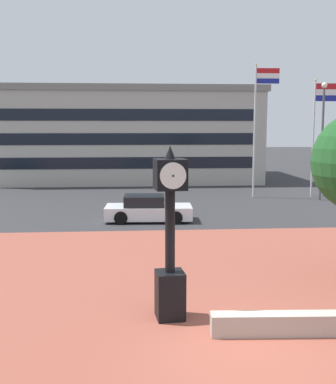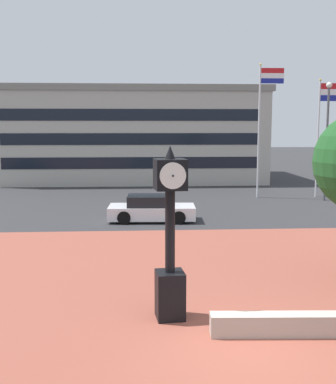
{
  "view_description": "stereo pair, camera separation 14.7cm",
  "coord_description": "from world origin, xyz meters",
  "px_view_note": "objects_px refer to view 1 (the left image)",
  "views": [
    {
      "loc": [
        -2.33,
        -9.43,
        4.63
      ],
      "look_at": [
        -1.5,
        1.65,
        3.11
      ],
      "focal_mm": 44.53,
      "sensor_mm": 36.0,
      "label": 1
    },
    {
      "loc": [
        -2.18,
        -9.44,
        4.63
      ],
      "look_at": [
        -1.5,
        1.65,
        3.11
      ],
      "focal_mm": 44.53,
      "sensor_mm": 36.0,
      "label": 2
    }
  ],
  "objects_px": {
    "flagpole_primary": "(257,119)",
    "street_lamp_post": "(322,130)",
    "flagpole_secondary": "(317,125)",
    "civic_building": "(127,134)",
    "street_clock": "(170,241)",
    "car_street_near": "(148,209)"
  },
  "relations": [
    {
      "from": "street_clock",
      "to": "flagpole_secondary",
      "type": "relative_size",
      "value": 0.54
    },
    {
      "from": "street_clock",
      "to": "civic_building",
      "type": "relative_size",
      "value": 0.19
    },
    {
      "from": "flagpole_secondary",
      "to": "civic_building",
      "type": "distance_m",
      "value": 18.0
    },
    {
      "from": "street_lamp_post",
      "to": "street_clock",
      "type": "bearing_deg",
      "value": -121.29
    },
    {
      "from": "street_clock",
      "to": "civic_building",
      "type": "height_order",
      "value": "civic_building"
    },
    {
      "from": "flagpole_primary",
      "to": "street_lamp_post",
      "type": "xyz_separation_m",
      "value": [
        3.74,
        -1.58,
        -0.68
      ]
    },
    {
      "from": "street_clock",
      "to": "car_street_near",
      "type": "xyz_separation_m",
      "value": [
        -0.15,
        12.2,
        -1.36
      ]
    },
    {
      "from": "street_clock",
      "to": "civic_building",
      "type": "bearing_deg",
      "value": 86.44
    },
    {
      "from": "flagpole_secondary",
      "to": "street_clock",
      "type": "bearing_deg",
      "value": -119.84
    },
    {
      "from": "street_clock",
      "to": "flagpole_primary",
      "type": "distance_m",
      "value": 21.26
    },
    {
      "from": "flagpole_secondary",
      "to": "street_lamp_post",
      "type": "bearing_deg",
      "value": -100.37
    },
    {
      "from": "car_street_near",
      "to": "street_lamp_post",
      "type": "distance_m",
      "value": 13.23
    },
    {
      "from": "street_clock",
      "to": "car_street_near",
      "type": "bearing_deg",
      "value": 84.82
    },
    {
      "from": "street_clock",
      "to": "flagpole_secondary",
      "type": "height_order",
      "value": "flagpole_secondary"
    },
    {
      "from": "car_street_near",
      "to": "street_lamp_post",
      "type": "xyz_separation_m",
      "value": [
        11.17,
        5.93,
        3.88
      ]
    },
    {
      "from": "car_street_near",
      "to": "civic_building",
      "type": "distance_m",
      "value": 20.63
    },
    {
      "from": "flagpole_primary",
      "to": "street_clock",
      "type": "bearing_deg",
      "value": -110.27
    },
    {
      "from": "flagpole_primary",
      "to": "street_lamp_post",
      "type": "bearing_deg",
      "value": -22.94
    },
    {
      "from": "car_street_near",
      "to": "civic_building",
      "type": "xyz_separation_m",
      "value": [
        -1.17,
        20.31,
        3.4
      ]
    },
    {
      "from": "street_clock",
      "to": "flagpole_primary",
      "type": "bearing_deg",
      "value": 63.85
    },
    {
      "from": "flagpole_secondary",
      "to": "civic_building",
      "type": "relative_size",
      "value": 0.34
    },
    {
      "from": "car_street_near",
      "to": "civic_building",
      "type": "relative_size",
      "value": 0.19
    }
  ]
}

